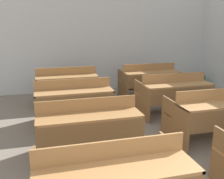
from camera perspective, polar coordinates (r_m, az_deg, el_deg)
name	(u,v)px	position (r m, az deg, el deg)	size (l,w,h in m)	color
wall_back	(95,39)	(7.00, -3.78, 10.97)	(6.58, 0.06, 2.73)	silver
bench_second_left	(88,126)	(3.50, -5.29, -7.96)	(1.32, 0.80, 0.83)	brown
bench_second_right	(215,113)	(4.25, 21.46, -4.88)	(1.32, 0.80, 0.83)	brown
bench_third_left	(74,100)	(4.67, -8.35, -2.31)	(1.32, 0.80, 0.83)	brown
bench_third_right	(174,93)	(5.25, 13.25, -0.67)	(1.32, 0.80, 0.83)	brown
bench_back_left	(67,84)	(5.90, -9.82, 1.16)	(1.32, 0.80, 0.83)	brown
bench_back_right	(149,79)	(6.38, 8.05, 2.23)	(1.32, 0.80, 0.83)	brown
wastepaper_bin	(201,81)	(7.87, 18.77, 1.74)	(0.23, 0.23, 0.32)	#1E6B33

